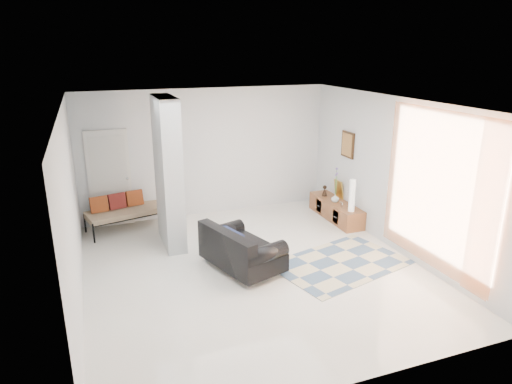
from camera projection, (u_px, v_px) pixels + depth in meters
name	position (u px, v px, depth m)	size (l,w,h in m)	color
floor	(254.00, 269.00, 7.79)	(6.00, 6.00, 0.00)	silver
ceiling	(254.00, 104.00, 6.94)	(6.00, 6.00, 0.00)	white
wall_back	(207.00, 153.00, 10.04)	(6.00, 6.00, 0.00)	silver
wall_front	(354.00, 274.00, 4.68)	(6.00, 6.00, 0.00)	silver
wall_left	(72.00, 211.00, 6.45)	(6.00, 6.00, 0.00)	silver
wall_right	(396.00, 175.00, 8.27)	(6.00, 6.00, 0.00)	silver
partition_column	(168.00, 173.00, 8.43)	(0.35, 1.20, 2.80)	#B0B6B8
hallway_door	(110.00, 179.00, 9.43)	(0.85, 0.06, 2.04)	silver
curtain	(437.00, 191.00, 7.20)	(2.55, 2.55, 0.00)	#FF8843
wall_art	(348.00, 145.00, 9.65)	(0.04, 0.45, 0.55)	#37200F
media_console	(336.00, 210.00, 10.02)	(0.45, 1.68, 0.80)	brown
loveseat	(239.00, 250.00, 7.68)	(1.26, 1.65, 0.76)	silver
daybed	(125.00, 210.00, 9.39)	(1.71, 1.03, 0.77)	black
area_rug	(340.00, 263.00, 7.99)	(2.26, 1.51, 0.01)	#C3BA95
cylinder_lamp	(352.00, 196.00, 9.29)	(0.12, 0.12, 0.67)	white
bronze_figurine	(325.00, 191.00, 10.31)	(0.12, 0.12, 0.24)	black
vase	(335.00, 198.00, 9.90)	(0.17, 0.17, 0.18)	white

